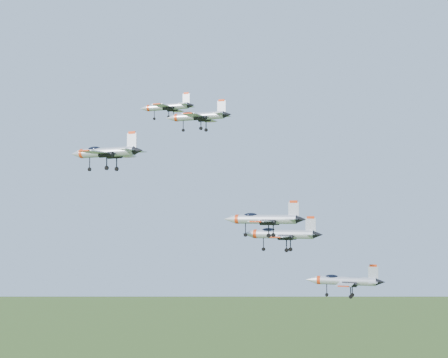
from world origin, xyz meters
The scene contains 6 objects.
jet_lead centered at (-17.98, 14.92, 156.04)m, with size 12.31×10.33×3.30m.
jet_left_high centered at (-3.39, 4.67, 151.57)m, with size 12.58×10.55×3.37m.
jet_right_high centered at (-7.20, -14.64, 143.83)m, with size 13.59×11.26×3.63m.
jet_left_low centered at (11.19, 7.90, 131.12)m, with size 13.87×11.65×3.72m.
jet_right_low centered at (16.70, -8.60, 133.77)m, with size 12.02×10.08×3.22m.
jet_trail centered at (24.26, 2.25, 124.70)m, with size 11.53×9.74×3.11m.
Camera 1 is at (57.59, -85.25, 134.65)m, focal length 50.00 mm.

